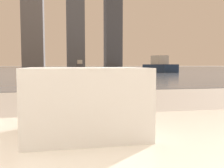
% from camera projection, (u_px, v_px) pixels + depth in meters
% --- Properties ---
extents(towel_stack, '(0.27, 0.21, 0.16)m').
position_uv_depth(towel_stack, '(85.00, 101.00, 0.60)').
color(towel_stack, white).
rests_on(towel_stack, bathtub).
extents(harbor_water, '(180.00, 110.00, 0.01)m').
position_uv_depth(harbor_water, '(64.00, 68.00, 60.59)').
color(harbor_water, slate).
rests_on(harbor_water, ground_plane).
extents(harbor_boat_1, '(2.15, 4.51, 1.62)m').
position_uv_depth(harbor_boat_1, '(159.00, 66.00, 24.46)').
color(harbor_boat_1, navy).
rests_on(harbor_boat_1, harbor_water).
extents(harbor_boat_2, '(2.42, 5.80, 2.12)m').
position_uv_depth(harbor_boat_2, '(80.00, 65.00, 71.57)').
color(harbor_boat_2, '#4C4C51').
rests_on(harbor_boat_2, harbor_water).
extents(skyline_tower_3, '(8.19, 7.07, 47.17)m').
position_uv_depth(skyline_tower_3, '(75.00, 15.00, 114.66)').
color(skyline_tower_3, slate).
rests_on(skyline_tower_3, ground_plane).
extents(skyline_tower_4, '(7.63, 8.37, 53.09)m').
position_uv_depth(skyline_tower_4, '(113.00, 10.00, 117.85)').
color(skyline_tower_4, '#4C515B').
rests_on(skyline_tower_4, ground_plane).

